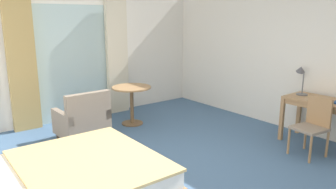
{
  "coord_description": "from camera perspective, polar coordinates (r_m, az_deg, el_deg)",
  "views": [
    {
      "loc": [
        -2.55,
        -3.01,
        2.02
      ],
      "look_at": [
        0.23,
        0.57,
        0.95
      ],
      "focal_mm": 34.78,
      "sensor_mm": 36.0,
      "label": 1
    }
  ],
  "objects": [
    {
      "name": "balcony_glass_door",
      "position": [
        6.75,
        -16.47,
        5.22
      ],
      "size": [
        1.48,
        0.02,
        2.27
      ],
      "primitive_type": "cube",
      "color": "silver",
      "rests_on": "ground"
    },
    {
      "name": "writing_desk",
      "position": [
        5.69,
        26.0,
        -1.87
      ],
      "size": [
        0.62,
        1.25,
        0.76
      ],
      "color": "#9E754C",
      "rests_on": "ground"
    },
    {
      "name": "round_cafe_table",
      "position": [
        6.28,
        -6.39,
        -0.3
      ],
      "size": [
        0.75,
        0.75,
        0.74
      ],
      "color": "#9E754C",
      "rests_on": "ground"
    },
    {
      "name": "wall_back",
      "position": [
        6.85,
        -15.88,
        6.68
      ],
      "size": [
        5.81,
        0.12,
        2.58
      ],
      "primitive_type": "cube",
      "color": "silver",
      "rests_on": "ground"
    },
    {
      "name": "ground",
      "position": [
        4.46,
        2.25,
        -14.42
      ],
      "size": [
        6.21,
        7.13,
        0.1
      ],
      "primitive_type": "cube",
      "color": "#426084"
    },
    {
      "name": "armchair_by_window",
      "position": [
        5.67,
        -14.65,
        -4.45
      ],
      "size": [
        0.79,
        0.74,
        0.86
      ],
      "color": "gray",
      "rests_on": "ground"
    },
    {
      "name": "curtain_panel_right",
      "position": [
        7.06,
        -8.93,
        6.45
      ],
      "size": [
        0.47,
        0.1,
        2.4
      ],
      "primitive_type": "cube",
      "color": "beige",
      "rests_on": "ground"
    },
    {
      "name": "curtain_panel_left",
      "position": [
        6.36,
        -24.21,
        4.7
      ],
      "size": [
        0.49,
        0.1,
        2.4
      ],
      "primitive_type": "cube",
      "color": "tan",
      "rests_on": "ground"
    },
    {
      "name": "desk_chair",
      "position": [
        5.31,
        24.08,
        -4.67
      ],
      "size": [
        0.48,
        0.47,
        0.88
      ],
      "color": "gray",
      "rests_on": "ground"
    },
    {
      "name": "wall_right",
      "position": [
        6.22,
        22.94,
        5.51
      ],
      "size": [
        0.12,
        6.73,
        2.58
      ],
      "primitive_type": "cube",
      "color": "silver",
      "rests_on": "ground"
    },
    {
      "name": "desk_lamp",
      "position": [
        5.99,
        22.3,
        3.3
      ],
      "size": [
        0.34,
        0.32,
        0.49
      ],
      "color": "#4C4C51",
      "rests_on": "writing_desk"
    }
  ]
}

